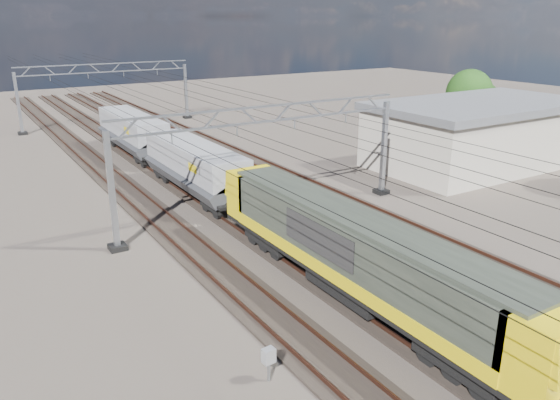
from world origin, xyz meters
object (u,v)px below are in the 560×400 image
hopper_wagon_mid (133,131)px  trackside_cabinet (269,357)px  catenary_gantry_far (108,92)px  tree_far (473,94)px  locomotive (356,252)px  industrial_shed (479,133)px  catenary_gantry_mid (267,158)px  hopper_wagon_lead (195,165)px

hopper_wagon_mid → trackside_cabinet: bearing=-100.1°
catenary_gantry_far → tree_far: 40.08m
catenary_gantry_far → locomotive: catenary_gantry_far is taller
catenary_gantry_far → industrial_shed: 40.51m
trackside_cabinet → industrial_shed: (30.22, 16.09, 1.74)m
catenary_gantry_mid → tree_far: bearing=17.9°
locomotive → industrial_shed: 27.33m
industrial_shed → hopper_wagon_mid: bearing=141.9°
tree_far → catenary_gantry_mid: bearing=-162.1°
locomotive → hopper_wagon_mid: (-0.00, 31.90, -0.09)m
hopper_wagon_lead → industrial_shed: size_ratio=0.70×
hopper_wagon_lead → hopper_wagon_mid: size_ratio=1.00×
locomotive → hopper_wagon_mid: locomotive is taller
locomotive → industrial_shed: industrial_shed is taller
catenary_gantry_far → trackside_cabinet: size_ratio=15.39×
locomotive → trackside_cabinet: bearing=-154.2°
industrial_shed → catenary_gantry_far: bearing=122.9°
hopper_wagon_lead → tree_far: 32.55m
locomotive → hopper_wagon_lead: bearing=90.0°
trackside_cabinet → industrial_shed: size_ratio=0.07×
catenary_gantry_mid → industrial_shed: (22.00, 2.00, -1.18)m
locomotive → catenary_gantry_far: bearing=87.6°
catenary_gantry_mid → hopper_wagon_mid: (-2.00, 20.82, -1.67)m
catenary_gantry_mid → industrial_shed: catenary_gantry_mid is taller
industrial_shed → locomotive: bearing=-151.4°
tree_far → hopper_wagon_lead: bearing=-174.4°
hopper_wagon_lead → hopper_wagon_mid: (0.00, 14.20, 0.00)m
hopper_wagon_lead → hopper_wagon_mid: 14.20m
hopper_wagon_mid → industrial_shed: (24.00, -18.82, 0.49)m
catenary_gantry_mid → industrial_shed: bearing=5.2°
industrial_shed → hopper_wagon_lead: bearing=169.1°
trackside_cabinet → industrial_shed: industrial_shed is taller
catenary_gantry_far → trackside_cabinet: 50.84m
trackside_cabinet → tree_far: 45.47m
catenary_gantry_mid → trackside_cabinet: 16.57m
industrial_shed → trackside_cabinet: bearing=-152.0°
catenary_gantry_mid → hopper_wagon_lead: bearing=106.8°
industrial_shed → tree_far: (8.32, 7.79, 1.76)m
catenary_gantry_far → trackside_cabinet: (-8.22, -50.09, -2.92)m
locomotive → trackside_cabinet: 7.04m
catenary_gantry_far → hopper_wagon_mid: 15.40m
catenary_gantry_mid → hopper_wagon_lead: catenary_gantry_mid is taller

